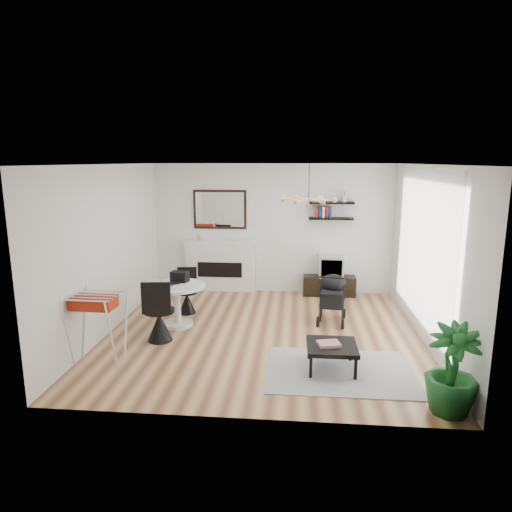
# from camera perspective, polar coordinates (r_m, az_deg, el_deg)

# --- Properties ---
(floor) EXTENTS (5.00, 5.00, 0.00)m
(floor) POSITION_cam_1_polar(r_m,az_deg,el_deg) (7.51, 0.84, -9.67)
(floor) COLOR brown
(floor) RESTS_ON ground
(ceiling) EXTENTS (5.00, 5.00, 0.00)m
(ceiling) POSITION_cam_1_polar(r_m,az_deg,el_deg) (6.99, 0.91, 11.39)
(ceiling) COLOR white
(ceiling) RESTS_ON wall_back
(wall_back) EXTENTS (5.00, 0.00, 5.00)m
(wall_back) POSITION_cam_1_polar(r_m,az_deg,el_deg) (9.59, 2.02, 3.41)
(wall_back) COLOR white
(wall_back) RESTS_ON floor
(wall_left) EXTENTS (0.00, 5.00, 5.00)m
(wall_left) POSITION_cam_1_polar(r_m,az_deg,el_deg) (7.73, -17.94, 0.79)
(wall_left) COLOR white
(wall_left) RESTS_ON floor
(wall_right) EXTENTS (0.00, 5.00, 5.00)m
(wall_right) POSITION_cam_1_polar(r_m,az_deg,el_deg) (7.38, 20.63, 0.09)
(wall_right) COLOR white
(wall_right) RESTS_ON floor
(sheer_curtain) EXTENTS (0.04, 3.60, 2.60)m
(sheer_curtain) POSITION_cam_1_polar(r_m,az_deg,el_deg) (7.54, 19.50, 0.42)
(sheer_curtain) COLOR white
(sheer_curtain) RESTS_ON wall_right
(fireplace) EXTENTS (1.50, 0.17, 2.16)m
(fireplace) POSITION_cam_1_polar(r_m,az_deg,el_deg) (9.76, -4.49, -0.45)
(fireplace) COLOR white
(fireplace) RESTS_ON floor
(shelf_lower) EXTENTS (0.90, 0.25, 0.04)m
(shelf_lower) POSITION_cam_1_polar(r_m,az_deg,el_deg) (9.44, 9.37, 4.65)
(shelf_lower) COLOR black
(shelf_lower) RESTS_ON wall_back
(shelf_upper) EXTENTS (0.90, 0.25, 0.04)m
(shelf_upper) POSITION_cam_1_polar(r_m,az_deg,el_deg) (9.40, 9.43, 6.59)
(shelf_upper) COLOR black
(shelf_upper) RESTS_ON wall_back
(pendant_lamp) EXTENTS (0.90, 0.90, 0.10)m
(pendant_lamp) POSITION_cam_1_polar(r_m,az_deg,el_deg) (7.30, 6.61, 7.01)
(pendant_lamp) COLOR tan
(pendant_lamp) RESTS_ON ceiling
(tv_console) EXTENTS (1.07, 0.38, 0.40)m
(tv_console) POSITION_cam_1_polar(r_m,az_deg,el_deg) (9.64, 9.11, -3.67)
(tv_console) COLOR black
(tv_console) RESTS_ON floor
(crt_tv) EXTENTS (0.50, 0.43, 0.43)m
(crt_tv) POSITION_cam_1_polar(r_m,az_deg,el_deg) (9.54, 9.35, -1.26)
(crt_tv) COLOR silver
(crt_tv) RESTS_ON tv_console
(dining_table) EXTENTS (0.98, 0.98, 0.71)m
(dining_table) POSITION_cam_1_polar(r_m,az_deg,el_deg) (7.83, -9.89, -5.30)
(dining_table) COLOR white
(dining_table) RESTS_ON floor
(laptop) EXTENTS (0.43, 0.35, 0.03)m
(laptop) POSITION_cam_1_polar(r_m,az_deg,el_deg) (7.74, -10.80, -3.56)
(laptop) COLOR black
(laptop) RESTS_ON dining_table
(black_bag) EXTENTS (0.33, 0.24, 0.18)m
(black_bag) POSITION_cam_1_polar(r_m,az_deg,el_deg) (7.95, -9.50, -2.55)
(black_bag) COLOR black
(black_bag) RESTS_ON dining_table
(newspaper) EXTENTS (0.38, 0.31, 0.01)m
(newspaper) POSITION_cam_1_polar(r_m,az_deg,el_deg) (7.61, -9.01, -3.82)
(newspaper) COLOR silver
(newspaper) RESTS_ON dining_table
(drinking_glass) EXTENTS (0.06, 0.06, 0.09)m
(drinking_glass) POSITION_cam_1_polar(r_m,az_deg,el_deg) (7.93, -11.83, -2.99)
(drinking_glass) COLOR white
(drinking_glass) RESTS_ON dining_table
(chair_far) EXTENTS (0.40, 0.42, 0.83)m
(chair_far) POSITION_cam_1_polar(r_m,az_deg,el_deg) (8.51, -8.61, -5.34)
(chair_far) COLOR black
(chair_far) RESTS_ON floor
(chair_near) EXTENTS (0.49, 0.50, 1.00)m
(chair_near) POSITION_cam_1_polar(r_m,az_deg,el_deg) (7.28, -12.00, -8.02)
(chair_near) COLOR black
(chair_near) RESTS_ON floor
(drying_rack) EXTENTS (0.68, 0.64, 0.99)m
(drying_rack) POSITION_cam_1_polar(r_m,az_deg,el_deg) (6.69, -19.21, -8.35)
(drying_rack) COLOR white
(drying_rack) RESTS_ON floor
(stroller) EXTENTS (0.56, 0.79, 0.92)m
(stroller) POSITION_cam_1_polar(r_m,az_deg,el_deg) (8.03, 9.50, -5.42)
(stroller) COLOR black
(stroller) RESTS_ON floor
(rug) EXTENTS (1.95, 1.41, 0.01)m
(rug) POSITION_cam_1_polar(r_m,az_deg,el_deg) (6.36, 10.50, -13.97)
(rug) COLOR #A2A2A2
(rug) RESTS_ON floor
(coffee_table) EXTENTS (0.66, 0.66, 0.34)m
(coffee_table) POSITION_cam_1_polar(r_m,az_deg,el_deg) (6.28, 9.46, -11.20)
(coffee_table) COLOR black
(coffee_table) RESTS_ON rug
(magazines) EXTENTS (0.33, 0.29, 0.04)m
(magazines) POSITION_cam_1_polar(r_m,az_deg,el_deg) (6.23, 9.10, -10.79)
(magazines) COLOR #BA2E3B
(magazines) RESTS_ON coffee_table
(potted_plant) EXTENTS (0.69, 0.69, 1.02)m
(potted_plant) POSITION_cam_1_polar(r_m,az_deg,el_deg) (5.58, 23.32, -12.92)
(potted_plant) COLOR #18541F
(potted_plant) RESTS_ON floor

